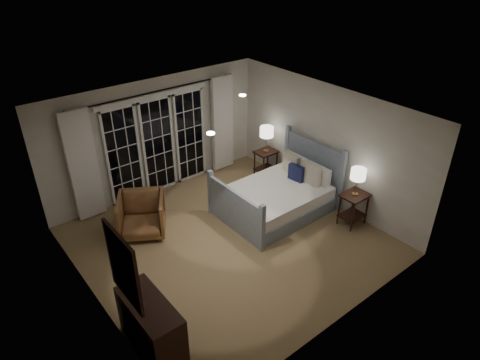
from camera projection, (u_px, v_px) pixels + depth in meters
floor at (229, 241)px, 7.97m from camera, size 5.00×5.00×0.00m
ceiling at (227, 115)px, 6.72m from camera, size 5.00×5.00×0.00m
wall_left at (87, 240)px, 5.99m from camera, size 0.02×5.00×2.50m
wall_right at (326, 144)px, 8.70m from camera, size 0.02×5.00×2.50m
wall_back at (156, 137)px, 9.03m from camera, size 5.00×0.02×2.50m
wall_front at (343, 258)px, 5.66m from camera, size 5.00×0.02×2.50m
french_doors at (158, 144)px, 9.08m from camera, size 2.50×0.04×2.20m
curtain_rod at (154, 92)px, 8.46m from camera, size 3.50×0.03×0.03m
curtain_left at (83, 166)px, 8.11m from camera, size 0.55×0.10×2.25m
curtain_right at (222, 124)px, 9.89m from camera, size 0.55×0.10×2.25m
downlight_a at (243, 95)px, 7.56m from camera, size 0.12×0.12×0.01m
downlight_b at (211, 133)px, 6.13m from camera, size 0.12×0.12×0.01m
bed at (278, 196)px, 8.72m from camera, size 2.17×1.55×1.26m
nightstand_left at (354, 204)px, 8.24m from camera, size 0.52×0.41×0.67m
nightstand_right at (266, 160)px, 9.92m from camera, size 0.49×0.39×0.64m
lamp_left at (358, 174)px, 7.91m from camera, size 0.28×0.28×0.55m
lamp_right at (267, 132)px, 9.57m from camera, size 0.31×0.31×0.60m
armchair at (142, 215)px, 8.01m from camera, size 1.16×1.17×0.78m
dresser at (151, 325)px, 5.76m from camera, size 0.48×1.13×0.80m
mirror at (123, 268)px, 5.06m from camera, size 0.05×0.85×1.00m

